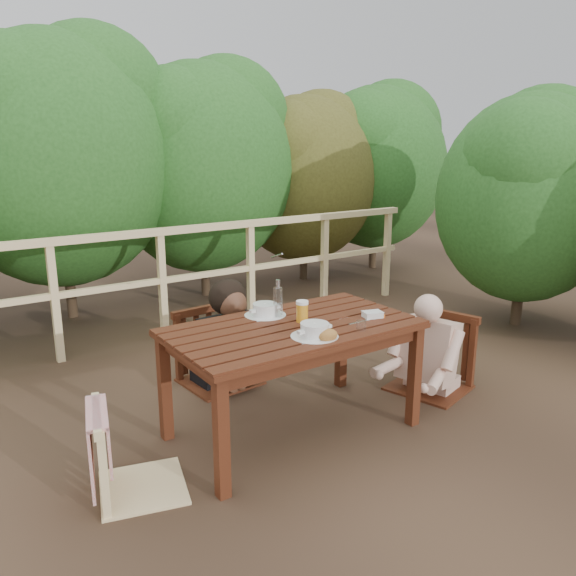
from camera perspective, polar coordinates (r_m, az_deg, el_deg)
ground at (r=3.63m, az=0.46°, el=-14.07°), size 60.00×60.00×0.00m
table at (r=3.48m, az=0.47°, el=-9.20°), size 1.46×0.82×0.67m
chair_left at (r=2.98m, az=-14.84°, el=-11.70°), size 0.54×0.54×0.89m
chair_far at (r=4.13m, az=-7.04°, el=-2.92°), size 0.54×0.54×1.01m
chair_right at (r=4.12m, az=14.30°, el=-3.32°), size 0.62×0.62×1.01m
woman at (r=4.11m, az=-7.22°, el=-1.38°), size 0.54×0.65×1.23m
diner_right at (r=4.11m, az=14.66°, el=-2.01°), size 0.70×0.62×1.20m
railing at (r=5.11m, az=-12.46°, el=0.25°), size 5.60×0.10×1.01m
hedge_row at (r=6.22m, az=-14.01°, el=15.64°), size 6.60×1.60×3.80m
soup_near at (r=3.16m, az=2.68°, el=-4.30°), size 0.27×0.27×0.09m
soup_far at (r=3.53m, az=-2.31°, el=-2.25°), size 0.26×0.26×0.09m
bread_roll at (r=3.12m, az=3.99°, el=-4.73°), size 0.12×0.09×0.07m
beer_glass at (r=3.39m, az=1.42°, el=-2.46°), size 0.07×0.07×0.14m
bottle at (r=3.48m, az=-1.01°, el=-1.13°), size 0.06×0.06×0.25m
tumbler at (r=3.28m, az=7.33°, el=-3.87°), size 0.06×0.06×0.07m
butter_tub at (r=3.53m, az=8.46°, el=-2.74°), size 0.14×0.11×0.05m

